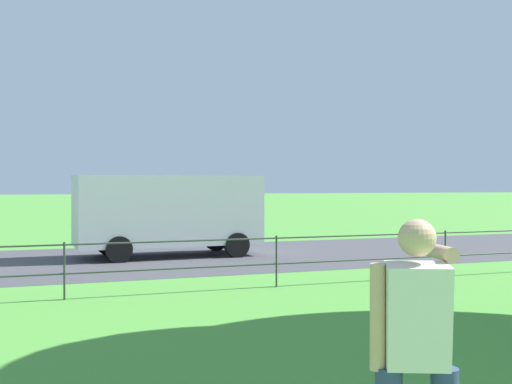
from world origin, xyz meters
The scene contains 4 objects.
street_strip centered at (0.00, 20.11, 0.00)m, with size 80.00×7.29×0.01m, color #424247.
park_fence centered at (0.00, 14.71, 0.67)m, with size 39.39×0.04×1.00m.
person_thrower centered at (1.53, 6.64, 0.96)m, with size 0.73×0.70×1.78m.
panel_van_far_right centered at (3.08, 20.59, 1.27)m, with size 5.05×2.20×2.24m.
Camera 1 is at (-0.58, 3.60, 1.97)m, focal length 43.49 mm.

